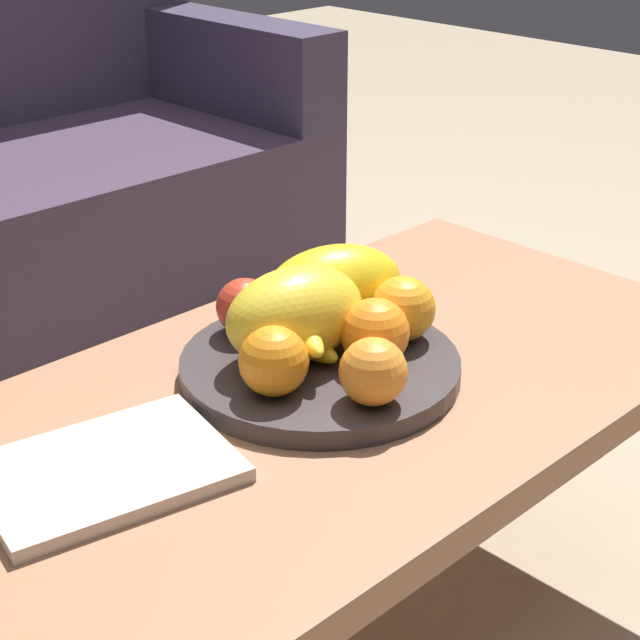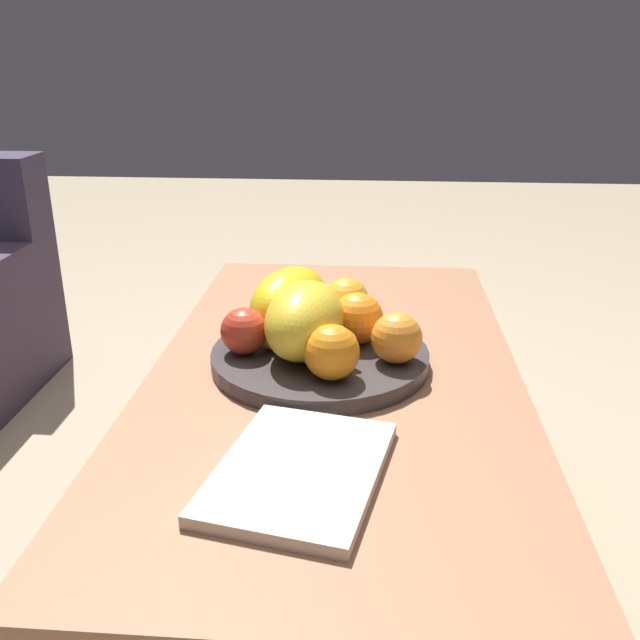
% 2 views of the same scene
% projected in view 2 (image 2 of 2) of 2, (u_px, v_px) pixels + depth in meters
% --- Properties ---
extents(ground_plane, '(8.00, 8.00, 0.00)m').
position_uv_depth(ground_plane, '(333.00, 586.00, 1.24)').
color(ground_plane, tan).
extents(coffee_table, '(1.08, 0.56, 0.43)m').
position_uv_depth(coffee_table, '(335.00, 396.00, 1.10)').
color(coffee_table, '#9A6848').
rests_on(coffee_table, ground_plane).
extents(fruit_bowl, '(0.34, 0.34, 0.03)m').
position_uv_depth(fruit_bowl, '(320.00, 357.00, 1.09)').
color(fruit_bowl, '#3A3335').
rests_on(fruit_bowl, coffee_table).
extents(melon_large_front, '(0.21, 0.16, 0.10)m').
position_uv_depth(melon_large_front, '(289.00, 300.00, 1.15)').
color(melon_large_front, yellow).
rests_on(melon_large_front, fruit_bowl).
extents(melon_smaller_beside, '(0.19, 0.14, 0.11)m').
position_uv_depth(melon_smaller_beside, '(305.00, 320.00, 1.05)').
color(melon_smaller_beside, yellow).
rests_on(melon_smaller_beside, fruit_bowl).
extents(orange_front, '(0.08, 0.08, 0.08)m').
position_uv_depth(orange_front, '(345.00, 302.00, 1.17)').
color(orange_front, orange).
rests_on(orange_front, fruit_bowl).
extents(orange_left, '(0.08, 0.08, 0.08)m').
position_uv_depth(orange_left, '(335.00, 352.00, 0.98)').
color(orange_left, orange).
rests_on(orange_left, fruit_bowl).
extents(orange_right, '(0.08, 0.08, 0.08)m').
position_uv_depth(orange_right, '(357.00, 318.00, 1.10)').
color(orange_right, orange).
rests_on(orange_right, fruit_bowl).
extents(orange_back, '(0.08, 0.08, 0.08)m').
position_uv_depth(orange_back, '(397.00, 338.00, 1.03)').
color(orange_back, orange).
rests_on(orange_back, fruit_bowl).
extents(apple_front, '(0.07, 0.07, 0.07)m').
position_uv_depth(apple_front, '(244.00, 331.00, 1.06)').
color(apple_front, red).
rests_on(apple_front, fruit_bowl).
extents(banana_bunch, '(0.16, 0.17, 0.06)m').
position_uv_depth(banana_bunch, '(304.00, 336.00, 1.06)').
color(banana_bunch, yellow).
rests_on(banana_bunch, fruit_bowl).
extents(magazine, '(0.28, 0.23, 0.02)m').
position_uv_depth(magazine, '(299.00, 471.00, 0.81)').
color(magazine, beige).
rests_on(magazine, coffee_table).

